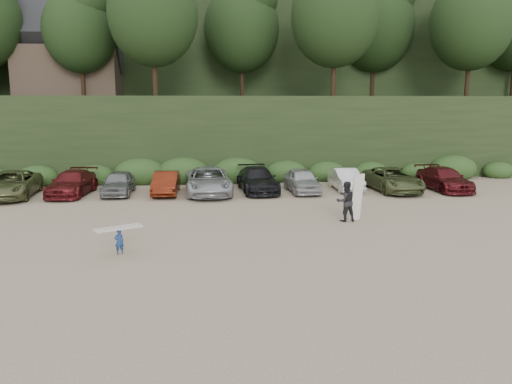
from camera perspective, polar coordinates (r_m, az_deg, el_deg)
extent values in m
plane|color=tan|center=(21.13, -2.76, -4.97)|extent=(120.00, 120.00, 0.00)
cube|color=black|center=(42.45, -4.54, 6.73)|extent=(80.00, 14.00, 6.00)
cube|color=black|center=(60.43, -5.09, 12.47)|extent=(90.00, 30.00, 16.00)
ellipsoid|color=black|center=(42.74, -4.69, 17.50)|extent=(66.00, 12.00, 10.00)
cube|color=#2B491E|center=(35.21, -5.04, 2.10)|extent=(46.20, 2.00, 1.20)
cube|color=brown|center=(45.74, -20.29, 12.66)|extent=(8.00, 6.00, 4.00)
imported|color=#5A6238|center=(32.73, -26.18, 0.79)|extent=(3.01, 5.76, 1.55)
imported|color=maroon|center=(32.10, -20.26, 0.96)|extent=(2.46, 5.19, 1.46)
imported|color=gray|center=(31.45, -15.45, 1.02)|extent=(1.71, 4.23, 1.44)
imported|color=maroon|center=(30.88, -10.24, 1.01)|extent=(1.57, 4.21, 1.37)
imported|color=#A6A8AD|center=(30.59, -5.47, 1.27)|extent=(2.92, 5.92, 1.62)
imported|color=black|center=(31.24, 0.18, 1.41)|extent=(2.48, 5.37, 1.52)
imported|color=#B0B1B5|center=(31.27, 5.28, 1.34)|extent=(1.92, 4.42, 1.48)
imported|color=white|center=(32.40, 10.24, 1.43)|extent=(1.53, 4.21, 1.38)
imported|color=#535F37|center=(32.63, 15.35, 1.39)|extent=(2.73, 5.46, 1.48)
imported|color=#561318|center=(33.99, 20.70, 1.39)|extent=(2.27, 5.07, 1.44)
imported|color=navy|center=(19.11, -15.37, -5.50)|extent=(0.40, 0.33, 0.94)
cube|color=beige|center=(18.98, -15.44, -3.97)|extent=(1.74, 1.23, 0.07)
imported|color=black|center=(23.77, 10.21, -1.06)|extent=(1.01, 0.84, 1.90)
cube|color=silver|center=(23.97, 11.45, -0.60)|extent=(0.71, 0.58, 2.24)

